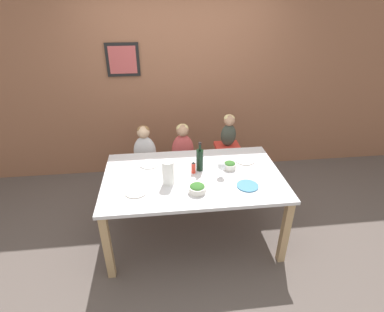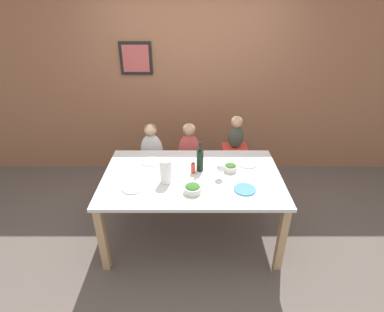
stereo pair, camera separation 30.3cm
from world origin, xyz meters
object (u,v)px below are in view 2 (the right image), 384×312
(chair_far_left, at_px, (153,169))
(chair_right_highchair, at_px, (234,159))
(wine_glass_near, at_px, (221,168))
(person_child_left, at_px, (151,144))
(chair_far_center, at_px, (189,169))
(person_baby_right, at_px, (236,130))
(salad_bowl_small, at_px, (231,167))
(paper_towel_roll, at_px, (166,171))
(dinner_plate_front_left, at_px, (133,188))
(dinner_plate_back_right, at_px, (248,164))
(dinner_plate_front_right, at_px, (245,189))
(salad_bowl_large, at_px, (193,189))
(person_child_center, at_px, (189,144))
(wine_bottle, at_px, (200,160))
(dinner_plate_back_left, at_px, (151,162))

(chair_far_left, distance_m, chair_right_highchair, 1.07)
(wine_glass_near, bearing_deg, person_child_left, 132.93)
(chair_far_left, distance_m, chair_far_center, 0.48)
(person_baby_right, height_order, salad_bowl_small, person_baby_right)
(person_child_left, bearing_deg, salad_bowl_small, -38.18)
(paper_towel_roll, distance_m, dinner_plate_front_left, 0.35)
(chair_far_center, xyz_separation_m, dinner_plate_back_right, (0.64, -0.58, 0.42))
(dinner_plate_front_left, xyz_separation_m, dinner_plate_front_right, (1.06, -0.02, 0.00))
(wine_glass_near, relative_size, salad_bowl_large, 1.02)
(chair_far_left, height_order, person_baby_right, person_baby_right)
(chair_right_highchair, xyz_separation_m, person_child_center, (-0.58, 0.00, 0.21))
(salad_bowl_large, bearing_deg, person_child_left, 115.25)
(wine_glass_near, height_order, salad_bowl_large, wine_glass_near)
(wine_bottle, distance_m, wine_glass_near, 0.25)
(paper_towel_roll, xyz_separation_m, wine_glass_near, (0.54, 0.07, -0.01))
(chair_far_left, relative_size, chair_right_highchair, 0.65)
(dinner_plate_back_left, height_order, dinner_plate_front_right, same)
(chair_far_left, bearing_deg, dinner_plate_back_right, -27.30)
(chair_right_highchair, height_order, dinner_plate_front_right, dinner_plate_front_right)
(chair_far_center, bearing_deg, wine_glass_near, -69.61)
(person_child_left, xyz_separation_m, person_baby_right, (1.06, 0.00, 0.19))
(chair_far_left, xyz_separation_m, dinner_plate_front_left, (-0.05, -1.04, 0.42))
(chair_far_center, xyz_separation_m, wine_bottle, (0.12, -0.70, 0.54))
(salad_bowl_small, relative_size, dinner_plate_front_right, 0.64)
(wine_glass_near, distance_m, salad_bowl_large, 0.38)
(chair_right_highchair, bearing_deg, person_baby_right, 90.00)
(chair_far_left, distance_m, person_baby_right, 1.19)
(chair_far_left, xyz_separation_m, paper_towel_roll, (0.26, -0.92, 0.53))
(chair_right_highchair, relative_size, wine_bottle, 2.13)
(salad_bowl_small, distance_m, dinner_plate_front_right, 0.36)
(salad_bowl_small, relative_size, dinner_plate_back_right, 0.64)
(chair_far_left, xyz_separation_m, dinner_plate_front_right, (1.01, -1.06, 0.42))
(wine_glass_near, height_order, salad_bowl_small, wine_glass_near)
(dinner_plate_front_left, bearing_deg, person_child_left, 87.25)
(paper_towel_roll, relative_size, dinner_plate_back_left, 1.18)
(person_child_left, bearing_deg, salad_bowl_large, -64.75)
(chair_right_highchair, relative_size, paper_towel_roll, 2.76)
(chair_far_left, relative_size, dinner_plate_front_left, 2.11)
(wine_bottle, distance_m, salad_bowl_small, 0.33)
(paper_towel_roll, distance_m, dinner_plate_back_left, 0.45)
(dinner_plate_front_left, relative_size, dinner_plate_back_left, 1.00)
(salad_bowl_large, bearing_deg, wine_bottle, 78.96)
(dinner_plate_back_left, bearing_deg, salad_bowl_large, -51.21)
(person_child_center, height_order, salad_bowl_large, person_child_center)
(person_child_center, relative_size, dinner_plate_front_left, 2.68)
(chair_right_highchair, distance_m, wine_bottle, 0.93)
(dinner_plate_back_left, relative_size, dinner_plate_front_right, 1.00)
(chair_far_left, distance_m, person_child_center, 0.60)
(paper_towel_roll, distance_m, salad_bowl_large, 0.32)
(chair_far_left, height_order, chair_far_center, same)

